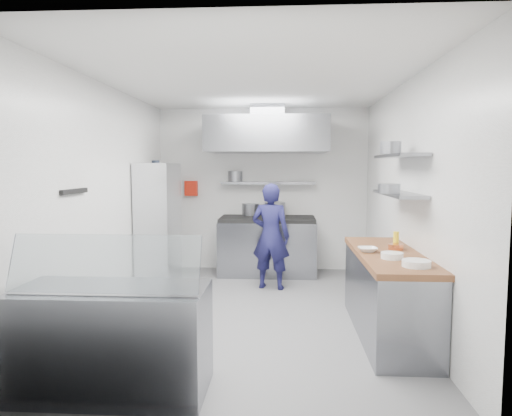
# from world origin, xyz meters

# --- Properties ---
(floor) EXTENTS (5.00, 5.00, 0.00)m
(floor) POSITION_xyz_m (0.00, 0.00, 0.00)
(floor) COLOR #5F5F61
(floor) RESTS_ON ground
(ceiling) EXTENTS (5.00, 5.00, 0.00)m
(ceiling) POSITION_xyz_m (0.00, 0.00, 2.80)
(ceiling) COLOR silver
(ceiling) RESTS_ON wall_back
(wall_back) EXTENTS (3.60, 2.80, 0.02)m
(wall_back) POSITION_xyz_m (0.00, 2.50, 1.40)
(wall_back) COLOR white
(wall_back) RESTS_ON floor
(wall_front) EXTENTS (3.60, 2.80, 0.02)m
(wall_front) POSITION_xyz_m (0.00, -2.50, 1.40)
(wall_front) COLOR white
(wall_front) RESTS_ON floor
(wall_left) EXTENTS (2.80, 5.00, 0.02)m
(wall_left) POSITION_xyz_m (-1.80, 0.00, 1.40)
(wall_left) COLOR white
(wall_left) RESTS_ON floor
(wall_right) EXTENTS (2.80, 5.00, 0.02)m
(wall_right) POSITION_xyz_m (1.80, 0.00, 1.40)
(wall_right) COLOR white
(wall_right) RESTS_ON floor
(gas_range) EXTENTS (1.60, 0.80, 0.90)m
(gas_range) POSITION_xyz_m (0.10, 2.10, 0.45)
(gas_range) COLOR gray
(gas_range) RESTS_ON floor
(cooktop) EXTENTS (1.57, 0.78, 0.06)m
(cooktop) POSITION_xyz_m (0.10, 2.10, 0.93)
(cooktop) COLOR black
(cooktop) RESTS_ON gas_range
(stock_pot_left) EXTENTS (0.31, 0.31, 0.20)m
(stock_pot_left) POSITION_xyz_m (-0.20, 2.42, 1.06)
(stock_pot_left) COLOR slate
(stock_pot_left) RESTS_ON cooktop
(stock_pot_mid) EXTENTS (0.35, 0.35, 0.24)m
(stock_pot_mid) POSITION_xyz_m (0.22, 2.24, 1.08)
(stock_pot_mid) COLOR slate
(stock_pot_mid) RESTS_ON cooktop
(over_range_shelf) EXTENTS (1.60, 0.30, 0.04)m
(over_range_shelf) POSITION_xyz_m (0.10, 2.34, 1.52)
(over_range_shelf) COLOR gray
(over_range_shelf) RESTS_ON wall_back
(shelf_pot_a) EXTENTS (0.25, 0.25, 0.18)m
(shelf_pot_a) POSITION_xyz_m (-0.48, 2.50, 1.63)
(shelf_pot_a) COLOR slate
(shelf_pot_a) RESTS_ON over_range_shelf
(extractor_hood) EXTENTS (1.90, 1.15, 0.55)m
(extractor_hood) POSITION_xyz_m (0.10, 1.93, 2.30)
(extractor_hood) COLOR gray
(extractor_hood) RESTS_ON wall_back
(hood_duct) EXTENTS (0.55, 0.55, 0.24)m
(hood_duct) POSITION_xyz_m (0.10, 2.15, 2.68)
(hood_duct) COLOR slate
(hood_duct) RESTS_ON extractor_hood
(red_firebox) EXTENTS (0.22, 0.10, 0.26)m
(red_firebox) POSITION_xyz_m (-1.25, 2.44, 1.42)
(red_firebox) COLOR red
(red_firebox) RESTS_ON wall_back
(chef) EXTENTS (0.64, 0.49, 1.56)m
(chef) POSITION_xyz_m (0.18, 1.19, 0.78)
(chef) COLOR #161541
(chef) RESTS_ON floor
(wire_rack) EXTENTS (0.50, 0.90, 1.85)m
(wire_rack) POSITION_xyz_m (-1.53, 1.33, 0.93)
(wire_rack) COLOR silver
(wire_rack) RESTS_ON floor
(rack_bin_a) EXTENTS (0.16, 0.21, 0.18)m
(rack_bin_a) POSITION_xyz_m (-1.53, 1.01, 0.80)
(rack_bin_a) COLOR white
(rack_bin_a) RESTS_ON wire_rack
(rack_bin_b) EXTENTS (0.14, 0.18, 0.16)m
(rack_bin_b) POSITION_xyz_m (-1.53, 1.44, 1.30)
(rack_bin_b) COLOR yellow
(rack_bin_b) RESTS_ON wire_rack
(rack_jar) EXTENTS (0.11, 0.11, 0.18)m
(rack_jar) POSITION_xyz_m (-1.48, 1.06, 1.80)
(rack_jar) COLOR black
(rack_jar) RESTS_ON wire_rack
(knife_strip) EXTENTS (0.04, 0.55, 0.05)m
(knife_strip) POSITION_xyz_m (-1.78, -0.90, 1.55)
(knife_strip) COLOR black
(knife_strip) RESTS_ON wall_left
(prep_counter_base) EXTENTS (0.62, 2.00, 0.84)m
(prep_counter_base) POSITION_xyz_m (1.48, -0.60, 0.42)
(prep_counter_base) COLOR gray
(prep_counter_base) RESTS_ON floor
(prep_counter_top) EXTENTS (0.65, 2.04, 0.06)m
(prep_counter_top) POSITION_xyz_m (1.48, -0.60, 0.87)
(prep_counter_top) COLOR brown
(prep_counter_top) RESTS_ON prep_counter_base
(plate_stack_a) EXTENTS (0.26, 0.26, 0.06)m
(plate_stack_a) POSITION_xyz_m (1.57, -1.30, 0.93)
(plate_stack_a) COLOR white
(plate_stack_a) RESTS_ON prep_counter_top
(plate_stack_b) EXTENTS (0.22, 0.22, 0.06)m
(plate_stack_b) POSITION_xyz_m (1.44, -0.95, 0.93)
(plate_stack_b) COLOR white
(plate_stack_b) RESTS_ON prep_counter_top
(copper_pan) EXTENTS (0.16, 0.16, 0.06)m
(copper_pan) POSITION_xyz_m (1.59, -0.45, 0.93)
(copper_pan) COLOR #D26C3B
(copper_pan) RESTS_ON prep_counter_top
(squeeze_bottle) EXTENTS (0.06, 0.06, 0.18)m
(squeeze_bottle) POSITION_xyz_m (1.62, -0.33, 0.99)
(squeeze_bottle) COLOR yellow
(squeeze_bottle) RESTS_ON prep_counter_top
(mixing_bowl) EXTENTS (0.22, 0.22, 0.05)m
(mixing_bowl) POSITION_xyz_m (1.26, -0.61, 0.92)
(mixing_bowl) COLOR white
(mixing_bowl) RESTS_ON prep_counter_top
(wall_shelf_lower) EXTENTS (0.30, 1.30, 0.04)m
(wall_shelf_lower) POSITION_xyz_m (1.64, -0.30, 1.50)
(wall_shelf_lower) COLOR gray
(wall_shelf_lower) RESTS_ON wall_right
(wall_shelf_upper) EXTENTS (0.30, 1.30, 0.04)m
(wall_shelf_upper) POSITION_xyz_m (1.64, -0.30, 1.92)
(wall_shelf_upper) COLOR gray
(wall_shelf_upper) RESTS_ON wall_right
(shelf_pot_c) EXTENTS (0.23, 0.23, 0.10)m
(shelf_pot_c) POSITION_xyz_m (1.49, -0.53, 1.57)
(shelf_pot_c) COLOR slate
(shelf_pot_c) RESTS_ON wall_shelf_lower
(shelf_pot_d) EXTENTS (0.23, 0.23, 0.14)m
(shelf_pot_d) POSITION_xyz_m (1.56, -0.24, 2.01)
(shelf_pot_d) COLOR slate
(shelf_pot_d) RESTS_ON wall_shelf_upper
(display_case) EXTENTS (1.50, 0.70, 0.85)m
(display_case) POSITION_xyz_m (-0.98, -2.00, 0.42)
(display_case) COLOR gray
(display_case) RESTS_ON floor
(display_glass) EXTENTS (1.47, 0.19, 0.42)m
(display_glass) POSITION_xyz_m (-0.98, -2.12, 1.07)
(display_glass) COLOR silver
(display_glass) RESTS_ON display_case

